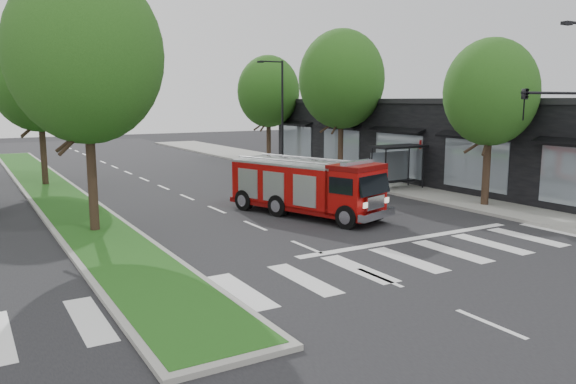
# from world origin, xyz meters

# --- Properties ---
(ground) EXTENTS (140.00, 140.00, 0.00)m
(ground) POSITION_xyz_m (0.00, 0.00, 0.00)
(ground) COLOR black
(ground) RESTS_ON ground
(sidewalk_right) EXTENTS (5.00, 80.00, 0.15)m
(sidewalk_right) POSITION_xyz_m (12.50, 10.00, 0.07)
(sidewalk_right) COLOR gray
(sidewalk_right) RESTS_ON ground
(median) EXTENTS (3.00, 50.00, 0.15)m
(median) POSITION_xyz_m (-6.00, 18.00, 0.08)
(median) COLOR gray
(median) RESTS_ON ground
(storefront_row) EXTENTS (8.00, 30.00, 5.00)m
(storefront_row) POSITION_xyz_m (17.00, 10.00, 2.50)
(storefront_row) COLOR black
(storefront_row) RESTS_ON ground
(bus_shelter) EXTENTS (3.20, 1.60, 2.61)m
(bus_shelter) POSITION_xyz_m (11.20, 8.15, 2.04)
(bus_shelter) COLOR black
(bus_shelter) RESTS_ON ground
(tree_right_near) EXTENTS (4.40, 4.40, 8.05)m
(tree_right_near) POSITION_xyz_m (11.50, 2.00, 5.51)
(tree_right_near) COLOR black
(tree_right_near) RESTS_ON ground
(tree_right_mid) EXTENTS (5.60, 5.60, 9.72)m
(tree_right_mid) POSITION_xyz_m (11.50, 14.00, 6.49)
(tree_right_mid) COLOR black
(tree_right_mid) RESTS_ON ground
(tree_right_far) EXTENTS (5.00, 5.00, 8.73)m
(tree_right_far) POSITION_xyz_m (11.50, 24.00, 5.84)
(tree_right_far) COLOR black
(tree_right_far) RESTS_ON ground
(tree_median_near) EXTENTS (5.80, 5.80, 10.16)m
(tree_median_near) POSITION_xyz_m (-6.00, 6.00, 6.81)
(tree_median_near) COLOR black
(tree_median_near) RESTS_ON ground
(tree_median_far) EXTENTS (5.60, 5.60, 9.72)m
(tree_median_far) POSITION_xyz_m (-6.00, 20.00, 6.49)
(tree_median_far) COLOR black
(tree_median_far) RESTS_ON ground
(streetlight_right_near) EXTENTS (4.08, 0.22, 8.00)m
(streetlight_right_near) POSITION_xyz_m (9.61, -3.50, 4.67)
(streetlight_right_near) COLOR black
(streetlight_right_near) RESTS_ON ground
(streetlight_right_far) EXTENTS (2.11, 0.20, 8.00)m
(streetlight_right_far) POSITION_xyz_m (10.35, 20.00, 4.48)
(streetlight_right_far) COLOR black
(streetlight_right_far) RESTS_ON ground
(fire_engine) EXTENTS (4.60, 8.05, 2.68)m
(fire_engine) POSITION_xyz_m (2.97, 4.75, 1.28)
(fire_engine) COLOR #5F0605
(fire_engine) RESTS_ON ground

